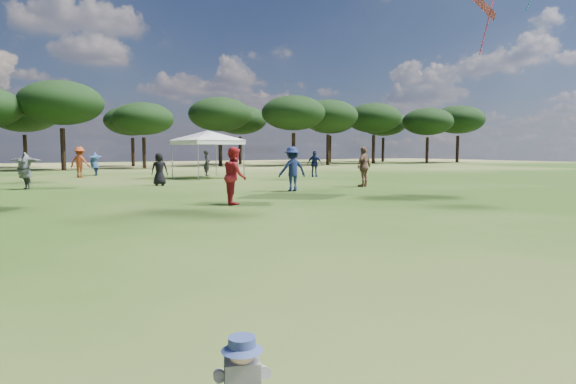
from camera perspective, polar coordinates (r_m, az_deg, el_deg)
tree_line at (r=48.67m, az=-26.72°, el=8.84°), size 108.78×17.63×7.77m
tent_right at (r=29.97m, az=-9.53°, el=6.96°), size 6.71×6.71×3.22m
toddler at (r=3.35m, az=-5.47°, el=-21.57°), size 0.43×0.46×0.57m
festival_crowd at (r=24.64m, az=-23.90°, el=2.55°), size 30.36×22.14×1.93m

